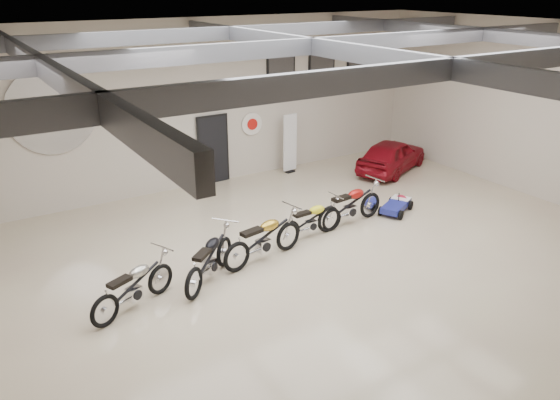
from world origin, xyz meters
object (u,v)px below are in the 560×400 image
motorcycle_gold (263,238)px  vintage_car (392,155)px  go_kart (398,202)px  banner_stand (290,144)px  motorcycle_black (209,258)px  motorcycle_red (350,204)px  motorcycle_yellow (311,219)px  motorcycle_silver (133,285)px

motorcycle_gold → vintage_car: size_ratio=0.67×
go_kart → vintage_car: bearing=23.2°
banner_stand → motorcycle_black: bearing=-142.6°
banner_stand → motorcycle_red: (-0.97, -4.38, -0.41)m
motorcycle_black → motorcycle_gold: bearing=-31.2°
motorcycle_yellow → motorcycle_black: bearing=-171.3°
motorcycle_black → go_kart: bearing=-32.4°
banner_stand → vintage_car: size_ratio=0.60×
motorcycle_silver → motorcycle_gold: size_ratio=0.91×
motorcycle_silver → vintage_car: (9.95, 3.59, 0.03)m
vintage_car → motorcycle_silver: bearing=87.1°
motorcycle_yellow → vintage_car: vintage_car is taller
vintage_car → motorcycle_red: bearing=101.5°
vintage_car → motorcycle_black: bearing=89.6°
motorcycle_black → go_kart: (6.04, 0.74, -0.28)m
vintage_car → go_kart: bearing=117.6°
motorcycle_silver → go_kart: 7.80m
motorcycle_gold → banner_stand: bearing=41.1°
go_kart → vintage_car: size_ratio=0.44×
banner_stand → motorcycle_black: (-5.32, -5.11, -0.42)m
motorcycle_yellow → motorcycle_gold: bearing=-168.2°
motorcycle_gold → motorcycle_red: size_ratio=1.01×
motorcycle_black → motorcycle_yellow: size_ratio=1.11×
motorcycle_gold → vintage_car: (6.83, 3.19, -0.02)m
motorcycle_silver → motorcycle_yellow: size_ratio=1.06×
banner_stand → motorcycle_black: banner_stand is taller
motorcycle_gold → go_kart: motorcycle_gold is taller
banner_stand → motorcycle_black: 7.39m
motorcycle_yellow → vintage_car: 5.91m
banner_stand → motorcycle_yellow: 5.06m
motorcycle_silver → motorcycle_yellow: motorcycle_silver is taller
motorcycle_black → motorcycle_red: motorcycle_red is taller
motorcycle_red → vintage_car: 4.73m
banner_stand → motorcycle_black: size_ratio=0.93×
motorcycle_silver → go_kart: motorcycle_silver is taller
go_kart → motorcycle_gold: bearing=159.5°
motorcycle_silver → motorcycle_red: 6.12m
motorcycle_yellow → motorcycle_red: bearing=2.1°
banner_stand → motorcycle_yellow: size_ratio=1.03×
motorcycle_silver → vintage_car: 10.58m
motorcycle_silver → go_kart: bearing=-17.1°
motorcycle_silver → motorcycle_black: 1.71m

